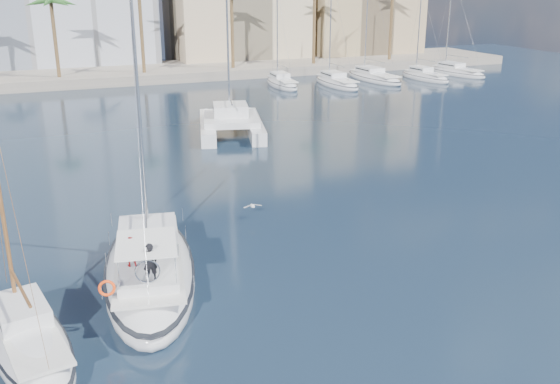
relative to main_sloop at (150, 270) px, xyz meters
name	(u,v)px	position (x,y,z in m)	size (l,w,h in m)	color
ground	(267,268)	(5.19, -0.80, -0.54)	(160.00, 160.00, 0.00)	black
quay	(101,75)	(5.19, 60.20, 0.06)	(120.00, 14.00, 1.20)	gray
building_tan_right	(359,2)	(47.19, 67.20, 8.46)	(18.00, 12.00, 18.00)	tan
main_sloop	(150,270)	(0.00, 0.00, 0.00)	(5.99, 12.63, 18.00)	silver
small_sloop	(29,341)	(-5.04, -3.87, -0.12)	(3.92, 8.30, 11.46)	silver
catamaran	(231,120)	(11.80, 25.09, 0.56)	(7.63, 11.32, 15.29)	silver
seagull	(253,206)	(6.68, 5.30, 0.23)	(1.06, 0.45, 0.20)	silver
moored_yacht_a	(282,86)	(25.19, 46.20, -0.54)	(2.72, 9.35, 11.90)	silver
moored_yacht_b	(336,86)	(31.69, 44.20, -0.54)	(3.14, 10.78, 13.72)	silver
moored_yacht_c	(374,80)	(38.19, 46.20, -0.54)	(3.55, 12.21, 15.54)	silver
moored_yacht_d	(425,80)	(44.69, 44.20, -0.54)	(2.72, 9.35, 11.90)	silver
moored_yacht_e	(456,75)	(51.19, 46.20, -0.54)	(3.14, 10.78, 13.72)	silver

